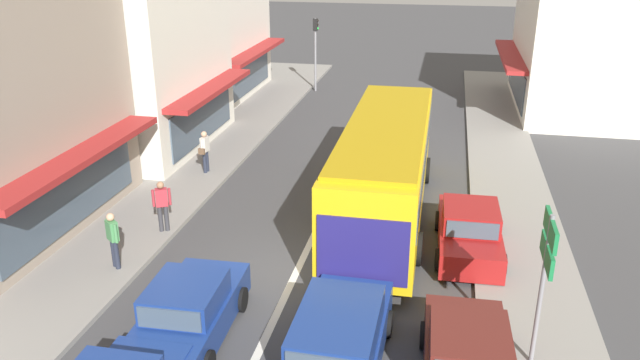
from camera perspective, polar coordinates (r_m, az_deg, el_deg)
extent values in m
plane|color=#3F3F42|center=(17.39, -2.18, -8.44)|extent=(140.00, 140.00, 0.00)
cube|color=silver|center=(20.86, 0.41, -3.02)|extent=(0.20, 28.00, 0.01)
cube|color=gray|center=(24.67, -14.35, 0.44)|extent=(5.20, 44.00, 0.14)
cube|color=gray|center=(22.49, 17.14, -2.00)|extent=(2.80, 44.00, 0.12)
cube|color=maroon|center=(19.35, -21.16, 2.04)|extent=(1.10, 7.96, 0.20)
cube|color=#425160|center=(20.02, -21.68, -1.40)|extent=(0.06, 6.92, 1.80)
cube|color=silver|center=(28.04, -18.59, 10.80)|extent=(7.76, 8.03, 7.92)
cube|color=maroon|center=(26.43, -9.99, 8.19)|extent=(1.10, 7.39, 0.20)
cube|color=#425160|center=(26.91, -10.65, 5.52)|extent=(0.06, 6.43, 1.80)
cube|color=silver|center=(35.76, -11.68, 14.03)|extent=(6.23, 9.16, 8.45)
cube|color=maroon|center=(34.77, -5.95, 11.60)|extent=(1.10, 8.42, 0.20)
cube|color=#425160|center=(35.14, -6.53, 9.52)|extent=(0.06, 7.32, 1.80)
cube|color=silver|center=(35.50, 24.71, 11.40)|extent=(8.25, 10.07, 7.12)
cube|color=maroon|center=(34.92, 17.07, 10.82)|extent=(1.10, 9.26, 0.20)
cube|color=#425160|center=(35.21, 17.53, 8.69)|extent=(0.06, 8.06, 1.80)
cube|color=yellow|center=(20.04, 5.97, 1.22)|extent=(2.57, 10.82, 2.70)
cube|color=#425160|center=(19.90, 6.01, 2.31)|extent=(2.61, 10.38, 0.90)
cube|color=navy|center=(15.18, 3.91, -6.54)|extent=(2.25, 0.07, 1.76)
cube|color=#AF890F|center=(19.59, 6.13, 5.08)|extent=(2.44, 9.95, 0.12)
cylinder|color=black|center=(23.73, 3.64, 1.31)|extent=(0.27, 0.96, 0.96)
cylinder|color=black|center=(23.56, 9.67, 0.88)|extent=(0.27, 0.96, 0.96)
cylinder|color=black|center=(18.00, 0.89, -5.57)|extent=(0.27, 0.96, 0.96)
cylinder|color=black|center=(17.78, 8.89, -6.23)|extent=(0.27, 0.96, 0.96)
cube|color=navy|center=(14.92, -11.87, -12.28)|extent=(1.85, 4.25, 0.72)
cube|color=navy|center=(14.48, -12.21, -10.33)|extent=(1.62, 1.85, 0.60)
cube|color=#425160|center=(15.21, -10.96, -8.55)|extent=(1.44, 0.11, 0.51)
cube|color=#425160|center=(13.78, -13.62, -12.28)|extent=(1.41, 0.11, 0.48)
cylinder|color=black|center=(16.29, -13.09, -10.05)|extent=(0.20, 0.63, 0.62)
cylinder|color=black|center=(15.76, -7.19, -10.80)|extent=(0.20, 0.63, 0.62)
cylinder|color=black|center=(14.42, -16.95, -15.12)|extent=(0.20, 0.63, 0.62)
cube|color=navy|center=(13.75, 1.85, -14.97)|extent=(1.82, 4.52, 0.76)
cube|color=navy|center=(13.05, 1.60, -13.34)|extent=(1.67, 2.62, 0.68)
cube|color=#425160|center=(14.14, 2.62, -10.33)|extent=(1.51, 0.08, 0.58)
cylinder|color=black|center=(15.10, -0.56, -12.20)|extent=(0.19, 0.62, 0.62)
cylinder|color=black|center=(14.87, 6.24, -12.94)|extent=(0.19, 0.62, 0.62)
cube|color=#561E19|center=(13.06, 13.54, -14.39)|extent=(1.62, 1.85, 0.60)
cube|color=#425160|center=(13.81, 13.34, -12.16)|extent=(1.44, 0.11, 0.51)
cylinder|color=black|center=(14.61, 9.50, -13.83)|extent=(0.20, 0.63, 0.62)
cylinder|color=black|center=(14.75, 16.39, -14.13)|extent=(0.20, 0.63, 0.62)
cube|color=maroon|center=(18.76, 13.44, -4.94)|extent=(1.84, 4.25, 0.72)
cube|color=maroon|center=(18.39, 13.63, -3.24)|extent=(1.61, 1.84, 0.60)
cube|color=#425160|center=(19.23, 13.50, -2.10)|extent=(1.44, 0.10, 0.51)
cube|color=#425160|center=(17.56, 13.77, -4.49)|extent=(1.41, 0.10, 0.48)
cylinder|color=black|center=(19.93, 10.76, -3.70)|extent=(0.20, 0.62, 0.62)
cylinder|color=black|center=(20.06, 15.68, -3.99)|extent=(0.20, 0.62, 0.62)
cylinder|color=black|center=(17.68, 10.77, -7.16)|extent=(0.20, 0.62, 0.62)
cylinder|color=black|center=(17.82, 16.34, -7.46)|extent=(0.20, 0.62, 0.62)
cylinder|color=gray|center=(36.81, -0.42, 11.32)|extent=(0.12, 0.12, 4.20)
cube|color=black|center=(36.53, -0.43, 14.02)|extent=(0.24, 0.24, 0.68)
sphere|color=black|center=(36.48, -0.21, 14.37)|extent=(0.13, 0.13, 0.13)
sphere|color=black|center=(36.50, -0.21, 14.03)|extent=(0.13, 0.13, 0.13)
sphere|color=green|center=(36.53, -0.21, 13.69)|extent=(0.13, 0.13, 0.13)
cylinder|color=gray|center=(13.80, 19.53, -9.83)|extent=(0.10, 0.10, 3.60)
cube|color=#19753D|center=(13.10, 20.36, -4.25)|extent=(0.08, 1.40, 0.44)
cube|color=white|center=(13.10, 20.55, -4.26)|extent=(0.01, 1.10, 0.10)
cube|color=#19753D|center=(13.33, 20.05, -6.38)|extent=(0.08, 1.40, 0.44)
cube|color=white|center=(13.34, 20.24, -6.39)|extent=(0.01, 1.10, 0.10)
cylinder|color=#232838|center=(24.36, -10.29, 1.74)|extent=(0.14, 0.14, 0.84)
cylinder|color=#232838|center=(24.21, -10.49, 1.60)|extent=(0.14, 0.14, 0.84)
cube|color=beige|center=(24.05, -10.50, 3.23)|extent=(0.26, 0.38, 0.56)
sphere|color=tan|center=(23.93, -10.57, 4.14)|extent=(0.22, 0.22, 0.22)
cylinder|color=beige|center=(24.25, -10.24, 3.41)|extent=(0.09, 0.09, 0.54)
cylinder|color=beige|center=(23.85, -10.77, 3.06)|extent=(0.09, 0.09, 0.54)
cube|color=brown|center=(23.85, -10.77, 2.59)|extent=(0.25, 0.13, 0.22)
cylinder|color=#232838|center=(17.97, -18.10, -6.51)|extent=(0.14, 0.14, 0.84)
cylinder|color=#232838|center=(18.12, -18.33, -6.30)|extent=(0.14, 0.14, 0.84)
cube|color=#478951|center=(17.74, -18.47, -4.41)|extent=(0.42, 0.40, 0.56)
sphere|color=tan|center=(17.58, -18.63, -3.23)|extent=(0.22, 0.22, 0.22)
cylinder|color=#478951|center=(17.54, -18.17, -4.68)|extent=(0.09, 0.09, 0.54)
cylinder|color=#478951|center=(17.95, -18.77, -4.14)|extent=(0.09, 0.09, 0.54)
cylinder|color=#333338|center=(19.77, -14.37, -3.44)|extent=(0.14, 0.14, 0.84)
cylinder|color=#333338|center=(19.77, -13.85, -3.39)|extent=(0.14, 0.14, 0.84)
cube|color=#A82D38|center=(19.49, -14.30, -1.55)|extent=(0.42, 0.36, 0.56)
sphere|color=#9E7051|center=(19.34, -14.40, -0.46)|extent=(0.22, 0.22, 0.22)
cylinder|color=#A82D38|center=(19.49, -15.00, -1.62)|extent=(0.09, 0.09, 0.54)
cylinder|color=#A82D38|center=(19.49, -13.59, -1.48)|extent=(0.09, 0.09, 0.54)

